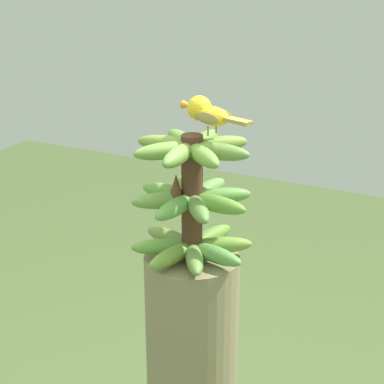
{
  "coord_description": "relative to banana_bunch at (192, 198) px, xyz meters",
  "views": [
    {
      "loc": [
        0.66,
        -1.31,
        1.99
      ],
      "look_at": [
        0.0,
        0.0,
        1.44
      ],
      "focal_mm": 61.89,
      "sensor_mm": 36.0,
      "label": 1
    }
  ],
  "objects": [
    {
      "name": "banana_bunch",
      "position": [
        0.0,
        0.0,
        0.0
      ],
      "size": [
        0.3,
        0.3,
        0.31
      ],
      "color": "#4C2D1E",
      "rests_on": "banana_tree"
    },
    {
      "name": "perched_bird",
      "position": [
        0.02,
        0.03,
        0.2
      ],
      "size": [
        0.2,
        0.09,
        0.08
      ],
      "color": "#C68933",
      "rests_on": "banana_bunch"
    }
  ]
}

